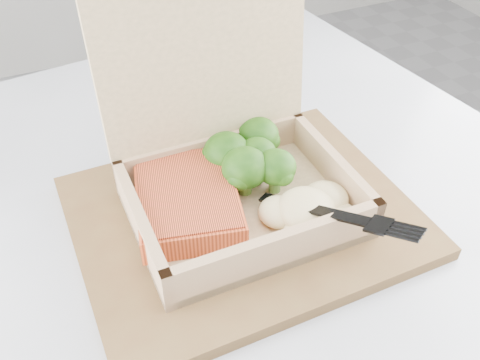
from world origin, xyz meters
name	(u,v)px	position (x,y,z in m)	size (l,w,h in m)	color
cafe_table	(211,343)	(-0.04, 0.14, 0.55)	(0.93, 0.93, 0.74)	black
serving_tray	(243,216)	(0.00, 0.15, 0.75)	(0.33, 0.27, 0.01)	brown
takeout_container	(230,157)	(0.00, 0.17, 0.81)	(0.21, 0.19, 0.21)	tan
salmon_fillet	(187,200)	(-0.05, 0.16, 0.78)	(0.10, 0.13, 0.03)	#D55829
broccoli_pile	(257,159)	(0.03, 0.18, 0.79)	(0.11, 0.11, 0.04)	#336717
mashed_potatoes	(306,209)	(0.05, 0.10, 0.78)	(0.09, 0.08, 0.03)	#D2BF88
plastic_fork	(293,200)	(0.03, 0.11, 0.79)	(0.09, 0.15, 0.03)	black
receipt	(151,135)	(-0.04, 0.33, 0.74)	(0.07, 0.14, 0.00)	white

